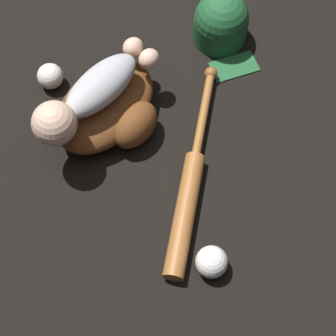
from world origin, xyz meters
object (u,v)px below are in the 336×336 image
baby_figure (88,96)px  baseball (212,262)px  baseball_spare (50,76)px  baseball_glove (110,109)px  baseball_cap (221,23)px  baseball_bat (189,192)px

baby_figure → baseball: size_ratio=5.09×
baby_figure → baseball_spare: baby_figure is taller
baseball_glove → baseball_spare: 0.20m
baseball_glove → baby_figure: (0.05, -0.01, 0.10)m
baseball_cap → baseball_spare: bearing=-21.9°
baseball → baseball_spare: baseball is taller
baseball_spare → baseball: bearing=88.0°
baseball_glove → baseball_spare: baseball_glove is taller
baseball → baseball_bat: bearing=-115.8°
baseball_bat → baseball: size_ratio=6.44×
baseball_glove → baseball: size_ratio=4.68×
baseball_bat → baseball: bearing=64.2°
baseball_glove → baseball_bat: baseball_glove is taller
baseball_glove → baseball_cap: (-0.40, -0.01, 0.01)m
baseball_glove → baseball_cap: 0.40m
baseball_bat → baseball: 0.18m
baseball_glove → baseball: (0.07, 0.46, -0.01)m
baseball_glove → baseball_cap: bearing=-178.1°
baseball_bat → baseball_cap: size_ratio=2.05×
baby_figure → baseball_spare: (0.00, -0.19, -0.11)m
baseball_glove → baseball_bat: bearing=91.3°
baseball_glove → baseball_spare: (0.05, -0.19, -0.02)m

